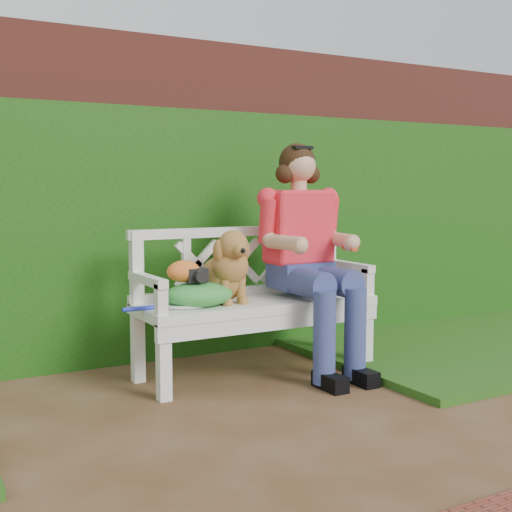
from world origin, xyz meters
TOP-DOWN VIEW (x-y plane):
  - ground at (0.00, 0.00)m, footprint 60.00×60.00m
  - brick_wall at (0.00, 1.90)m, footprint 10.00×0.30m
  - ivy_hedge at (0.00, 1.68)m, footprint 10.00×0.18m
  - grass_right at (2.40, 0.90)m, footprint 2.60×2.00m
  - garden_bench at (0.57, 0.97)m, footprint 1.63×0.73m
  - seated_woman at (0.90, 0.95)m, footprint 0.67×0.86m
  - dog at (0.37, 0.98)m, footprint 0.39×0.47m
  - tennis_racket at (0.06, 0.93)m, footprint 0.60×0.41m
  - green_bag at (0.16, 0.92)m, footprint 0.50×0.44m
  - camera_item at (0.14, 0.92)m, footprint 0.13×0.09m
  - baseball_glove at (0.08, 0.95)m, footprint 0.24×0.21m

SIDE VIEW (x-z plane):
  - ground at x=0.00m, z-range 0.00..0.00m
  - grass_right at x=2.40m, z-range 0.00..0.05m
  - garden_bench at x=0.57m, z-range 0.00..0.48m
  - tennis_racket at x=0.06m, z-range 0.48..0.51m
  - green_bag at x=0.16m, z-range 0.48..0.62m
  - camera_item at x=0.14m, z-range 0.62..0.71m
  - baseball_glove at x=0.08m, z-range 0.62..0.75m
  - dog at x=0.37m, z-range 0.48..0.93m
  - seated_woman at x=0.90m, z-range 0.00..1.45m
  - ivy_hedge at x=0.00m, z-range 0.00..1.70m
  - brick_wall at x=0.00m, z-range 0.00..2.20m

